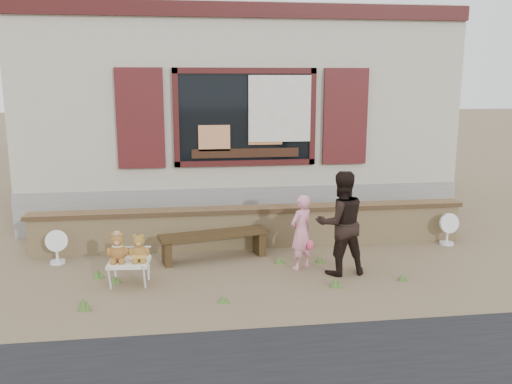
{
  "coord_description": "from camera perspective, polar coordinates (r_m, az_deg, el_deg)",
  "views": [
    {
      "loc": [
        -1.12,
        -7.49,
        2.71
      ],
      "look_at": [
        0.0,
        0.6,
        1.0
      ],
      "focal_mm": 38.0,
      "sensor_mm": 36.0,
      "label": 1
    }
  ],
  "objects": [
    {
      "name": "fan_left",
      "position": [
        8.63,
        -20.26,
        -5.41
      ],
      "size": [
        0.34,
        0.22,
        0.52
      ],
      "rotation": [
        0.0,
        0.0,
        0.33
      ],
      "color": "white",
      "rests_on": "ground"
    },
    {
      "name": "grass_tufts",
      "position": [
        7.42,
        -4.82,
        -9.18
      ],
      "size": [
        4.28,
        1.48,
        0.15
      ],
      "color": "#426127",
      "rests_on": "ground"
    },
    {
      "name": "shopfront",
      "position": [
        12.06,
        -2.57,
        8.42
      ],
      "size": [
        8.04,
        5.13,
        4.0
      ],
      "color": "#9F9780",
      "rests_on": "ground"
    },
    {
      "name": "teddy_bear_left",
      "position": [
        7.44,
        -14.36,
        -5.6
      ],
      "size": [
        0.31,
        0.28,
        0.4
      ],
      "primitive_type": null,
      "rotation": [
        0.0,
        0.0,
        -0.08
      ],
      "color": "brown",
      "rests_on": "folding_chair"
    },
    {
      "name": "adult",
      "position": [
        7.66,
        8.92,
        -3.24
      ],
      "size": [
        0.77,
        0.62,
        1.48
      ],
      "primitive_type": "imported",
      "rotation": [
        0.0,
        0.0,
        3.24
      ],
      "color": "black",
      "rests_on": "ground"
    },
    {
      "name": "folding_chair",
      "position": [
        7.49,
        -13.21,
        -7.31
      ],
      "size": [
        0.57,
        0.51,
        0.33
      ],
      "rotation": [
        0.0,
        0.0,
        -0.08
      ],
      "color": "white",
      "rests_on": "ground"
    },
    {
      "name": "child",
      "position": [
        7.84,
        4.77,
        -4.23
      ],
      "size": [
        0.48,
        0.44,
        1.09
      ],
      "primitive_type": "imported",
      "rotation": [
        0.0,
        0.0,
        3.75
      ],
      "color": "pink",
      "rests_on": "ground"
    },
    {
      "name": "fan_right",
      "position": [
        9.56,
        19.53,
        -3.66
      ],
      "size": [
        0.34,
        0.23,
        0.54
      ],
      "rotation": [
        0.0,
        0.0,
        0.09
      ],
      "color": "silver",
      "rests_on": "ground"
    },
    {
      "name": "bench",
      "position": [
        8.3,
        -4.43,
        -5.02
      ],
      "size": [
        1.7,
        0.7,
        0.43
      ],
      "rotation": [
        0.0,
        0.0,
        0.21
      ],
      "color": "#2F2210",
      "rests_on": "ground"
    },
    {
      "name": "teddy_bear_right",
      "position": [
        7.4,
        -12.21,
        -5.71
      ],
      "size": [
        0.29,
        0.26,
        0.38
      ],
      "primitive_type": null,
      "rotation": [
        0.0,
        0.0,
        -0.08
      ],
      "color": "brown",
      "rests_on": "folding_chair"
    },
    {
      "name": "ground",
      "position": [
        8.05,
        0.59,
        -7.86
      ],
      "size": [
        80.0,
        80.0,
        0.0
      ],
      "primitive_type": "plane",
      "color": "brown",
      "rests_on": "ground"
    },
    {
      "name": "brick_wall",
      "position": [
        8.89,
        -0.35,
        -3.64
      ],
      "size": [
        7.1,
        0.36,
        0.67
      ],
      "color": "tan",
      "rests_on": "ground"
    }
  ]
}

